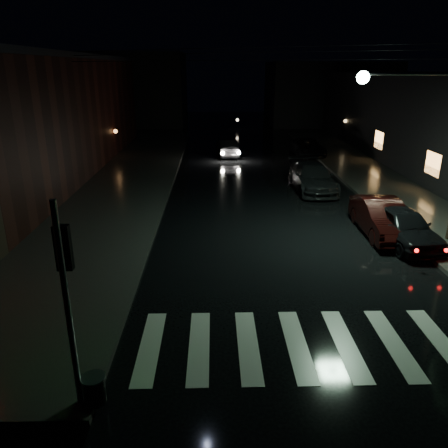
{
  "coord_description": "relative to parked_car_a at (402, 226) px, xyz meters",
  "views": [
    {
      "loc": [
        0.4,
        -8.54,
        6.43
      ],
      "look_at": [
        0.71,
        4.86,
        1.6
      ],
      "focal_mm": 35.0,
      "sensor_mm": 36.0,
      "label": 1
    }
  ],
  "objects": [
    {
      "name": "building_far_left",
      "position": [
        -17.6,
        38.02,
        3.29
      ],
      "size": [
        14.0,
        10.0,
        8.0
      ],
      "primitive_type": "cube",
      "color": "black",
      "rests_on": "ground"
    },
    {
      "name": "parked_car_a",
      "position": [
        0.0,
        0.0,
        0.0
      ],
      "size": [
        2.09,
        4.33,
        1.42
      ],
      "primitive_type": "imported",
      "rotation": [
        0.0,
        0.0,
        0.1
      ],
      "color": "black",
      "rests_on": "ground"
    },
    {
      "name": "building_far_right",
      "position": [
        6.4,
        38.02,
        2.79
      ],
      "size": [
        14.0,
        10.0,
        7.0
      ],
      "primitive_type": "cube",
      "color": "black",
      "rests_on": "ground"
    },
    {
      "name": "parked_car_d",
      "position": [
        0.0,
        17.73,
        -0.07
      ],
      "size": [
        2.23,
        4.67,
        1.29
      ],
      "primitive_type": "imported",
      "rotation": [
        0.0,
        0.0,
        0.02
      ],
      "color": "black",
      "rests_on": "ground"
    },
    {
      "name": "sidewalk_right",
      "position": [
        2.4,
        7.02,
        -0.64
      ],
      "size": [
        4.0,
        44.0,
        0.15
      ],
      "primitive_type": "cube",
      "color": "#282826",
      "rests_on": "ground"
    },
    {
      "name": "parked_car_b",
      "position": [
        -0.45,
        0.96,
        0.01
      ],
      "size": [
        1.61,
        4.39,
        1.44
      ],
      "primitive_type": "imported",
      "rotation": [
        0.0,
        0.0,
        -0.02
      ],
      "color": "black",
      "rests_on": "ground"
    },
    {
      "name": "crosswalk",
      "position": [
        -4.6,
        -6.48,
        -0.71
      ],
      "size": [
        9.0,
        3.0,
        0.01
      ],
      "primitive_type": "cube",
      "color": "beige",
      "rests_on": "ground"
    },
    {
      "name": "ground",
      "position": [
        -7.6,
        -6.98,
        -0.71
      ],
      "size": [
        120.0,
        120.0,
        0.0
      ],
      "primitive_type": "plane",
      "color": "black",
      "rests_on": "ground"
    },
    {
      "name": "parked_car_c",
      "position": [
        -1.8,
        7.79,
        0.02
      ],
      "size": [
        2.18,
        5.08,
        1.46
      ],
      "primitive_type": "imported",
      "rotation": [
        0.0,
        0.0,
        0.03
      ],
      "color": "black",
      "rests_on": "ground"
    },
    {
      "name": "oncoming_car",
      "position": [
        -6.2,
        17.71,
        -0.07
      ],
      "size": [
        1.7,
        3.99,
        1.28
      ],
      "primitive_type": "imported",
      "rotation": [
        0.0,
        0.0,
        3.23
      ],
      "color": "black",
      "rests_on": "ground"
    },
    {
      "name": "signal_pole_corner",
      "position": [
        -9.74,
        -8.44,
        0.83
      ],
      "size": [
        0.68,
        0.61,
        4.2
      ],
      "color": "slate",
      "rests_on": "ground"
    },
    {
      "name": "sidewalk_left",
      "position": [
        -12.6,
        7.02,
        -0.64
      ],
      "size": [
        6.0,
        44.0,
        0.15
      ],
      "primitive_type": "cube",
      "color": "#282826",
      "rests_on": "ground"
    }
  ]
}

